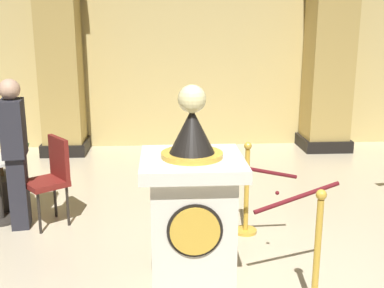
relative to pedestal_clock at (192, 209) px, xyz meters
The scene contains 10 objects.
back_wall 4.90m from the pedestal_clock, 85.68° to the left, with size 12.29×0.16×3.43m, color tan.
pedestal_clock is the anchor object (origin of this frame).
stanchion_near 1.07m from the pedestal_clock, 27.53° to the right, with size 0.24×0.24×0.99m.
stanchion_far 1.19m from the pedestal_clock, 56.77° to the left, with size 0.24×0.24×0.98m.
velvet_rope 0.81m from the pedestal_clock, 17.57° to the left, with size 0.87×0.89×0.22m.
column_left 4.81m from the pedestal_clock, 113.39° to the left, with size 0.76×0.76×3.30m.
column_right 5.13m from the pedestal_clock, 59.07° to the left, with size 0.83×0.83×3.30m.
potted_palm_left 2.87m from the pedestal_clock, 139.28° to the left, with size 0.72×0.71×0.95m.
bystander_guest 2.20m from the pedestal_clock, 144.18° to the left, with size 0.27×0.39×1.60m.
cafe_chair_red 1.96m from the pedestal_clock, 136.93° to the left, with size 0.56×0.56×0.96m.
Camera 1 is at (-0.60, -3.19, 2.15)m, focal length 44.60 mm.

